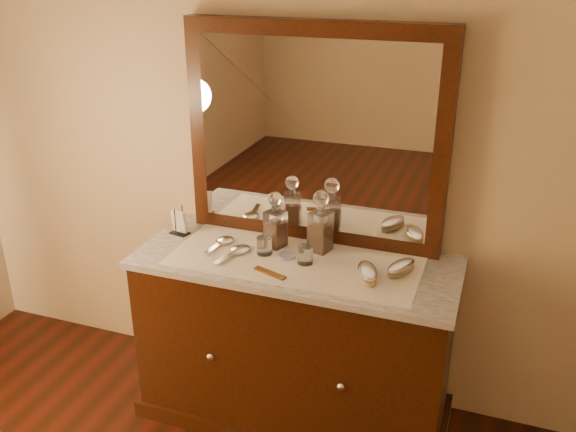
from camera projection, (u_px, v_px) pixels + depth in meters
The scene contains 18 objects.
dresser_cabinet at pixel (295, 343), 2.91m from camera, with size 1.40×0.55×0.82m, color black.
dresser_plinth at pixel (295, 405), 3.06m from camera, with size 1.46×0.59×0.08m, color black.
knob_left at pixel (210, 357), 2.75m from camera, with size 0.04×0.04×0.04m, color silver.
knob_right at pixel (341, 386), 2.56m from camera, with size 0.04×0.04×0.04m, color silver.
marble_top at pixel (296, 262), 2.75m from camera, with size 1.44×0.59×0.03m, color silver.
mirror_frame at pixel (314, 136), 2.76m from camera, with size 1.20×0.08×1.00m, color black.
mirror_glass at pixel (312, 138), 2.73m from camera, with size 1.06×0.01×0.86m, color white.
lace_runner at pixel (294, 261), 2.72m from camera, with size 1.10×0.45×0.00m, color silver.
pin_dish at pixel (287, 256), 2.75m from camera, with size 0.07×0.07×0.01m, color white.
comb at pixel (270, 273), 2.61m from camera, with size 0.16×0.03×0.01m, color brown.
napkin_rack at pixel (179, 223), 2.97m from camera, with size 0.10×0.07×0.14m.
decanter_left at pixel (275, 226), 2.82m from camera, with size 0.10×0.10×0.27m.
decanter_right at pixel (321, 228), 2.77m from camera, with size 0.11×0.11×0.29m.
brush_near at pixel (367, 273), 2.57m from camera, with size 0.14×0.20×0.05m.
brush_far at pixel (401, 268), 2.61m from camera, with size 0.14×0.19×0.05m.
hand_mirror_outer at pixel (222, 242), 2.88m from camera, with size 0.10×0.22×0.02m.
hand_mirror_inner at pixel (237, 251), 2.79m from camera, with size 0.11×0.24×0.02m.
tumblers at pixel (284, 250), 2.73m from camera, with size 0.27×0.10×0.08m.
Camera 1 is at (0.80, -0.36, 2.11)m, focal length 38.58 mm.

